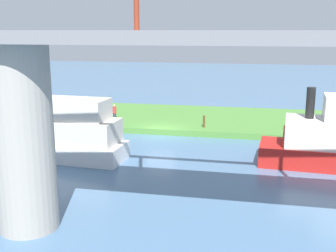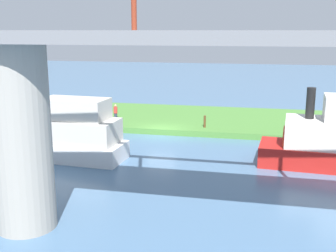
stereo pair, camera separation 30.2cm
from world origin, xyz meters
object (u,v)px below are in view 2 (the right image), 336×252
Objects in this scene: person_on_bank at (116,111)px; mooring_post at (205,122)px; bridge_pylon at (21,139)px; skiff_small at (64,134)px.

person_on_bank is 1.34× the size of mooring_post.
person_on_bank is 8.94m from mooring_post.
person_on_bank is at bearing -81.52° from bridge_pylon.
person_on_bank reaches higher than mooring_post.
bridge_pylon reaches higher than mooring_post.
bridge_pylon is at bearing 98.48° from person_on_bank.
mooring_post is (-8.75, 1.82, -0.18)m from person_on_bank.
mooring_post is (-5.58, -19.43, -3.10)m from bridge_pylon.
skiff_small is (8.58, 9.35, 0.71)m from mooring_post.
person_on_bank is 11.19m from skiff_small.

